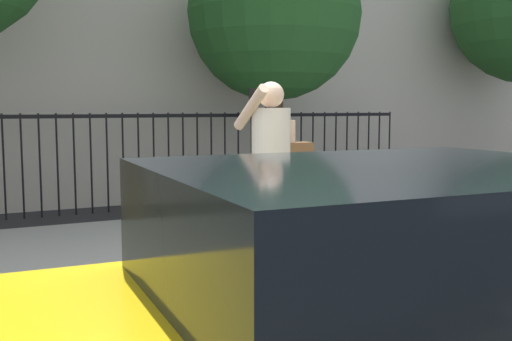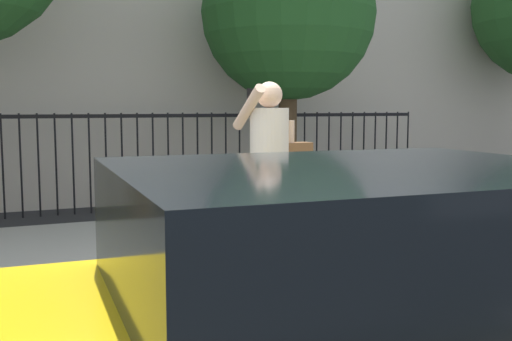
{
  "view_description": "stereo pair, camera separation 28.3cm",
  "coord_description": "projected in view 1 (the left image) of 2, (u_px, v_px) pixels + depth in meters",
  "views": [
    {
      "loc": [
        -1.61,
        -3.71,
        1.69
      ],
      "look_at": [
        0.77,
        1.23,
        1.11
      ],
      "focal_mm": 41.91,
      "sensor_mm": 36.0,
      "label": 1
    },
    {
      "loc": [
        -1.35,
        -3.82,
        1.69
      ],
      "look_at": [
        0.77,
        1.23,
        1.11
      ],
      "focal_mm": 41.91,
      "sensor_mm": 36.0,
      "label": 2
    }
  ],
  "objects": [
    {
      "name": "taxi_yellow",
      "position": [
        418.0,
        330.0,
        2.67
      ],
      "size": [
        4.26,
        1.97,
        1.45
      ],
      "color": "yellow",
      "rests_on": "ground"
    },
    {
      "name": "street_tree_near",
      "position": [
        274.0,
        14.0,
        9.69
      ],
      "size": [
        2.82,
        2.82,
        4.62
      ],
      "color": "#4C3823",
      "rests_on": "ground"
    },
    {
      "name": "pedestrian_on_phone",
      "position": [
        273.0,
        166.0,
        5.25
      ],
      "size": [
        0.66,
        0.51,
        1.76
      ],
      "color": "beige",
      "rests_on": "sidewalk"
    },
    {
      "name": "iron_fence",
      "position": [
        82.0,
        150.0,
        9.37
      ],
      "size": [
        12.03,
        0.04,
        1.6
      ],
      "color": "black",
      "rests_on": "ground"
    },
    {
      "name": "sidewalk",
      "position": [
        148.0,
        265.0,
        6.16
      ],
      "size": [
        28.0,
        4.4,
        0.15
      ],
      "primitive_type": "cube",
      "color": "#9E9B93",
      "rests_on": "ground"
    }
  ]
}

